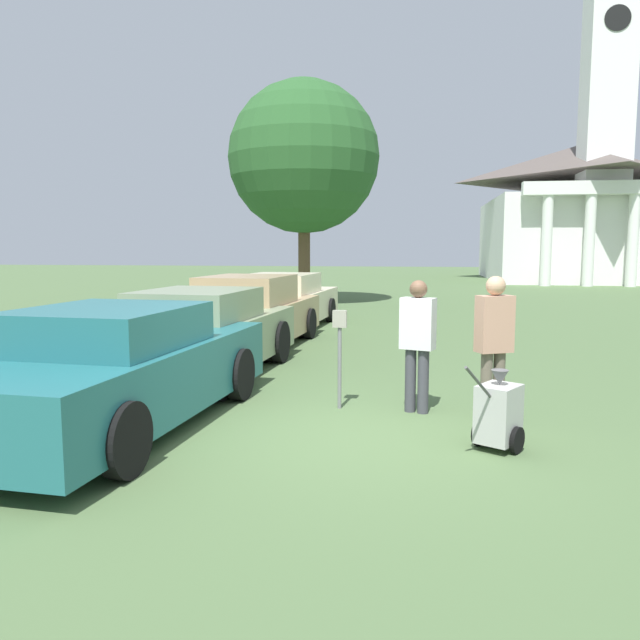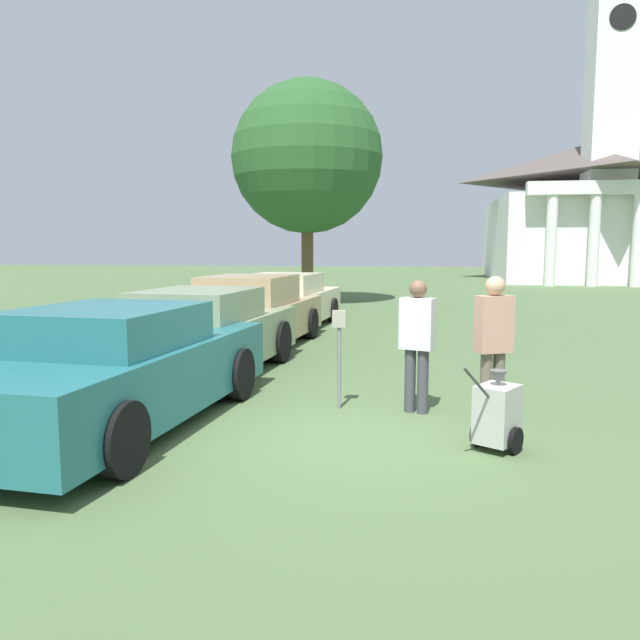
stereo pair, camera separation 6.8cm
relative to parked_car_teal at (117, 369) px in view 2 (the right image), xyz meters
The scene contains 11 objects.
ground_plane 2.81m from the parked_car_teal, ahead, with size 120.00×120.00×0.00m, color #4C663D.
parked_car_teal is the anchor object (origin of this frame).
parked_car_sage 2.87m from the parked_car_teal, 90.00° to the left, with size 2.21×4.83×1.43m.
parked_car_tan 5.84m from the parked_car_teal, 90.01° to the left, with size 2.23×4.98×1.51m.
parked_car_cream 9.04m from the parked_car_teal, 90.00° to the left, with size 2.29×5.23×1.42m.
parking_meter 2.76m from the parked_car_teal, 26.38° to the left, with size 0.18×0.09×1.29m.
person_worker 3.67m from the parked_car_teal, 18.82° to the left, with size 0.47×0.34×1.69m.
person_supervisor 4.46m from the parked_car_teal, 11.40° to the left, with size 0.47×0.38×1.76m.
equipment_cart 4.31m from the parked_car_teal, ahead, with size 0.69×0.94×1.00m.
church 37.77m from the parked_car_teal, 68.97° to the left, with size 11.02×14.42×22.57m.
shade_tree 16.83m from the parked_car_teal, 92.56° to the left, with size 5.50×5.50×8.09m.
Camera 2 is at (0.79, -6.69, 2.11)m, focal length 35.00 mm.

